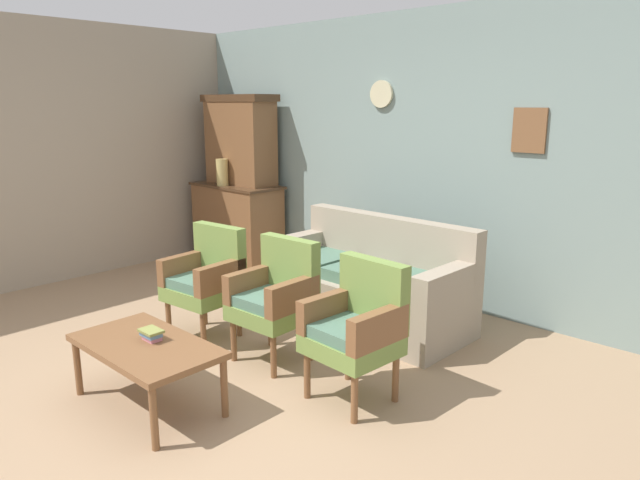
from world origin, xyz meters
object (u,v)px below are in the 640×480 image
Objects in this scene: armchair_by_doorway at (276,295)px; armchair_row_middle at (207,277)px; book_stack_on_table at (151,334)px; vase_on_cabinet at (222,172)px; floral_couch at (368,286)px; armchair_near_cabinet at (357,325)px; side_cabinet at (238,223)px; coffee_table at (146,350)px.

armchair_row_middle is at bearing -174.00° from armchair_by_doorway.
armchair_by_doorway reaches higher than book_stack_on_table.
armchair_by_doorway is (2.43, -1.41, -0.58)m from vase_on_cabinet.
floral_couch is 2.01× the size of armchair_near_cabinet.
side_cabinet is 1.28× the size of armchair_row_middle.
armchair_row_middle is at bearing 124.98° from coffee_table.
floral_couch is at bearing -8.12° from vase_on_cabinet.
armchair_row_middle is 1.00× the size of armchair_near_cabinet.
armchair_by_doorway is at bearing 84.60° from book_stack_on_table.
armchair_by_doorway is at bearing 6.00° from armchair_row_middle.
vase_on_cabinet is at bearing 149.91° from armchair_by_doorway.
armchair_row_middle is (1.65, -1.65, 0.03)m from side_cabinet.
armchair_by_doorway is at bearing 176.49° from armchair_near_cabinet.
vase_on_cabinet is at bearing 155.79° from armchair_near_cabinet.
side_cabinet is 0.64× the size of floral_couch.
armchair_by_doorway is (0.74, 0.08, 0.00)m from armchair_row_middle.
armchair_near_cabinet is 1.32m from coffee_table.
floral_couch and armchair_near_cabinet have the same top height.
side_cabinet is 3.48m from coffee_table.
armchair_near_cabinet is 1.29m from book_stack_on_table.
armchair_row_middle is 1.55m from armchair_near_cabinet.
armchair_near_cabinet is at bearing 1.03° from armchair_row_middle.
vase_on_cabinet is 0.34× the size of armchair_near_cabinet.
coffee_table is (2.31, -2.60, -0.09)m from side_cabinet.
armchair_row_middle reaches higher than coffee_table.
armchair_by_doorway is 1.00× the size of armchair_near_cabinet.
armchair_by_doorway is 0.98m from book_stack_on_table.
vase_on_cabinet is at bearing 138.68° from armchair_row_middle.
book_stack_on_table is (-0.12, -2.03, 0.13)m from floral_couch.
vase_on_cabinet is 0.34× the size of armchair_row_middle.
book_stack_on_table is (2.33, -2.38, -0.62)m from vase_on_cabinet.
floral_couch is 2.04m from book_stack_on_table.
side_cabinet is 1.16× the size of coffee_table.
armchair_row_middle is at bearing -124.10° from floral_couch.
vase_on_cabinet is 0.34× the size of armchair_by_doorway.
book_stack_on_table reaches higher than coffee_table.
vase_on_cabinet is 3.45m from coffee_table.
coffee_table is at bearing -94.24° from armchair_by_doorway.
armchair_row_middle is at bearing -41.32° from vase_on_cabinet.
vase_on_cabinet reaches higher than book_stack_on_table.
armchair_row_middle is at bearing -178.97° from armchair_near_cabinet.
side_cabinet is 2.33m from armchair_row_middle.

